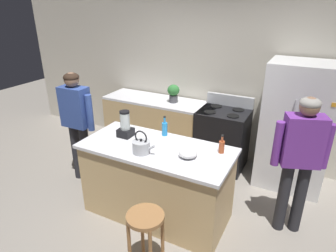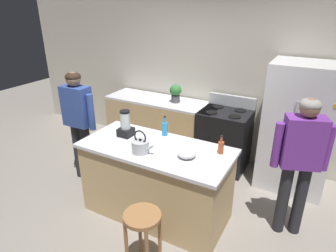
# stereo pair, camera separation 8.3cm
# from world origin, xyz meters

# --- Properties ---
(ground_plane) EXTENTS (14.00, 14.00, 0.00)m
(ground_plane) POSITION_xyz_m (0.00, 0.00, 0.00)
(ground_plane) COLOR gray
(back_wall) EXTENTS (8.00, 0.10, 2.70)m
(back_wall) POSITION_xyz_m (0.00, 1.95, 1.35)
(back_wall) COLOR beige
(back_wall) RESTS_ON ground_plane
(kitchen_island) EXTENTS (1.80, 0.84, 0.95)m
(kitchen_island) POSITION_xyz_m (0.00, 0.00, 0.48)
(kitchen_island) COLOR tan
(kitchen_island) RESTS_ON ground_plane
(back_counter_run) EXTENTS (2.00, 0.64, 0.95)m
(back_counter_run) POSITION_xyz_m (-0.80, 1.55, 0.48)
(back_counter_run) COLOR tan
(back_counter_run) RESTS_ON ground_plane
(refrigerator) EXTENTS (0.90, 0.73, 1.81)m
(refrigerator) POSITION_xyz_m (1.39, 1.50, 0.90)
(refrigerator) COLOR silver
(refrigerator) RESTS_ON ground_plane
(stove_range) EXTENTS (0.76, 0.65, 1.13)m
(stove_range) POSITION_xyz_m (0.35, 1.52, 0.49)
(stove_range) COLOR black
(stove_range) RESTS_ON ground_plane
(person_by_island_left) EXTENTS (0.59, 0.23, 1.65)m
(person_by_island_left) POSITION_xyz_m (-1.40, 0.19, 1.00)
(person_by_island_left) COLOR #26262B
(person_by_island_left) RESTS_ON ground_plane
(person_by_sink_right) EXTENTS (0.58, 0.34, 1.65)m
(person_by_sink_right) POSITION_xyz_m (1.51, 0.47, 1.00)
(person_by_sink_right) COLOR #26262B
(person_by_sink_right) RESTS_ON ground_plane
(bar_stool) EXTENTS (0.36, 0.36, 0.70)m
(bar_stool) POSITION_xyz_m (0.34, -0.81, 0.54)
(bar_stool) COLOR #9E6B3D
(bar_stool) RESTS_ON ground_plane
(potted_plant) EXTENTS (0.20, 0.20, 0.30)m
(potted_plant) POSITION_xyz_m (-0.54, 1.55, 1.13)
(potted_plant) COLOR #4C4C51
(potted_plant) RESTS_ON back_counter_run
(blender_appliance) EXTENTS (0.17, 0.17, 0.34)m
(blender_appliance) POSITION_xyz_m (-0.48, 0.08, 1.09)
(blender_appliance) COLOR black
(blender_appliance) RESTS_ON kitchen_island
(bottle_cooking_sauce) EXTENTS (0.06, 0.06, 0.22)m
(bottle_cooking_sauce) POSITION_xyz_m (0.72, 0.21, 1.03)
(bottle_cooking_sauce) COLOR #B24C26
(bottle_cooking_sauce) RESTS_ON kitchen_island
(bottle_soda) EXTENTS (0.07, 0.07, 0.26)m
(bottle_soda) POSITION_xyz_m (-0.06, 0.33, 1.05)
(bottle_soda) COLOR #268CD8
(bottle_soda) RESTS_ON kitchen_island
(mixing_bowl) EXTENTS (0.20, 0.20, 0.09)m
(mixing_bowl) POSITION_xyz_m (0.42, -0.05, 1.00)
(mixing_bowl) COLOR white
(mixing_bowl) RESTS_ON kitchen_island
(tea_kettle) EXTENTS (0.28, 0.20, 0.27)m
(tea_kettle) POSITION_xyz_m (-0.08, -0.19, 1.03)
(tea_kettle) COLOR #B7BABF
(tea_kettle) RESTS_ON kitchen_island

